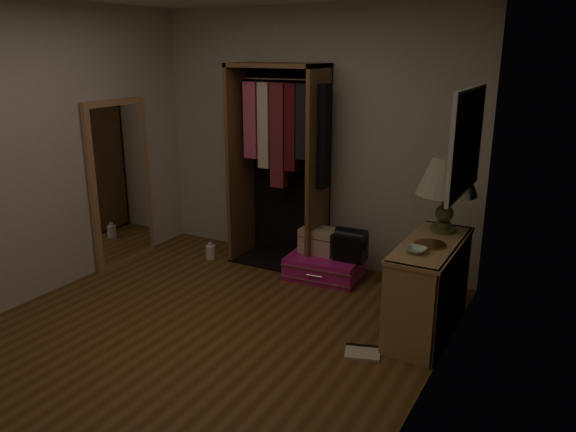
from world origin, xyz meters
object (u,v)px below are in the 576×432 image
at_px(pink_suitcase, 324,267).
at_px(floor_mirror, 121,183).
at_px(table_lamp, 447,178).
at_px(console_bookshelf, 429,283).
at_px(train_case, 319,240).
at_px(open_wardrobe, 284,149).
at_px(black_bag, 351,244).
at_px(white_jug, 210,252).

bearing_deg(pink_suitcase, floor_mirror, -168.15).
bearing_deg(table_lamp, floor_mirror, -174.12).
bearing_deg(console_bookshelf, train_case, 153.56).
height_order(console_bookshelf, table_lamp, table_lamp).
xyz_separation_m(open_wardrobe, black_bag, (0.81, -0.13, -0.83)).
height_order(floor_mirror, black_bag, floor_mirror).
height_order(floor_mirror, table_lamp, floor_mirror).
xyz_separation_m(open_wardrobe, floor_mirror, (-1.50, -0.77, -0.37)).
bearing_deg(white_jug, black_bag, 6.22).
xyz_separation_m(open_wardrobe, train_case, (0.45, -0.09, -0.87)).
height_order(console_bookshelf, white_jug, console_bookshelf).
height_order(train_case, white_jug, train_case).
height_order(floor_mirror, pink_suitcase, floor_mirror).
bearing_deg(console_bookshelf, open_wardrobe, 157.30).
bearing_deg(white_jug, open_wardrobe, 21.99).
height_order(pink_suitcase, black_bag, black_bag).
bearing_deg(pink_suitcase, white_jug, -178.73).
distance_m(black_bag, white_jug, 1.59).
relative_size(console_bookshelf, pink_suitcase, 1.47).
distance_m(open_wardrobe, pink_suitcase, 1.25).
distance_m(pink_suitcase, black_bag, 0.38).
distance_m(open_wardrobe, train_case, 0.99).
bearing_deg(console_bookshelf, white_jug, 170.24).
bearing_deg(white_jug, train_case, 9.99).
relative_size(open_wardrobe, pink_suitcase, 2.70).
xyz_separation_m(train_case, white_jug, (-1.20, -0.21, -0.27)).
distance_m(train_case, black_bag, 0.36).
bearing_deg(open_wardrobe, console_bookshelf, -22.70).
bearing_deg(floor_mirror, table_lamp, 5.88).
xyz_separation_m(floor_mirror, train_case, (1.96, 0.68, -0.50)).
bearing_deg(floor_mirror, white_jug, 31.79).
xyz_separation_m(pink_suitcase, black_bag, (0.26, 0.04, 0.27)).
bearing_deg(table_lamp, train_case, 164.88).
relative_size(console_bookshelf, table_lamp, 1.84).
height_order(open_wardrobe, floor_mirror, open_wardrobe).
relative_size(open_wardrobe, table_lamp, 3.36).
height_order(train_case, table_lamp, table_lamp).
xyz_separation_m(console_bookshelf, floor_mirror, (-3.24, -0.04, 0.46)).
bearing_deg(train_case, table_lamp, -13.02).
xyz_separation_m(train_case, black_bag, (0.36, -0.04, 0.04)).
bearing_deg(pink_suitcase, train_case, 135.83).
relative_size(console_bookshelf, black_bag, 3.49).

